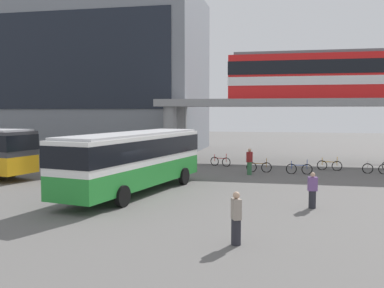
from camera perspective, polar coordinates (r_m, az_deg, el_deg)
name	(u,v)px	position (r m, az deg, el deg)	size (l,w,h in m)	color
ground_plane	(168,172)	(31.04, -3.11, -3.72)	(120.00, 120.00, 0.00)	#605E5B
station_building	(89,75)	(50.81, -13.35, 8.81)	(25.15, 13.94, 16.77)	slate
elevated_platform	(341,109)	(37.71, 18.94, 4.40)	(30.27, 5.62, 5.32)	gray
train	(362,74)	(38.05, 21.38, 8.48)	(21.43, 2.96, 3.84)	red
bus_main	(134,156)	(23.17, -7.57, -1.56)	(4.85, 11.33, 3.22)	#268C33
bicycle_orange	(329,165)	(33.56, 17.53, -2.69)	(1.77, 0.42, 1.04)	black
bicycle_silver	(376,169)	(32.84, 22.90, -2.98)	(1.79, 0.25, 1.04)	black
bicycle_brown	(259,167)	(31.42, 8.75, -3.01)	(1.79, 0.17, 1.04)	black
bicycle_red	(220,162)	(34.50, 3.73, -2.30)	(1.69, 0.70, 1.04)	black
bicycle_blue	(299,169)	(31.01, 13.84, -3.18)	(1.79, 0.07, 1.04)	black
pedestrian_walking_across	(236,220)	(14.46, 5.79, -9.84)	(0.39, 0.47, 1.76)	#26262D
pedestrian_near_building	(249,162)	(29.99, 7.52, -2.39)	(0.42, 0.48, 1.81)	#33663F
pedestrian_by_bike_rack	(312,191)	(20.37, 15.47, -6.00)	(0.44, 0.32, 1.63)	#26262D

